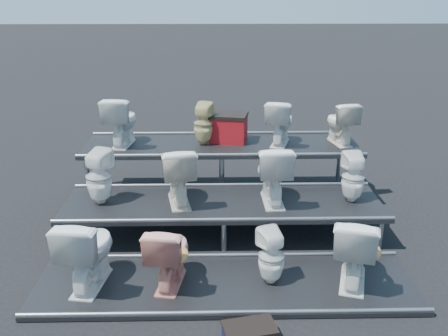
{
  "coord_description": "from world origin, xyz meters",
  "views": [
    {
      "loc": [
        -0.11,
        -6.07,
        3.16
      ],
      "look_at": [
        0.01,
        0.1,
        0.9
      ],
      "focal_mm": 40.0,
      "sensor_mm": 36.0,
      "label": 1
    }
  ],
  "objects_px": {
    "toilet_4": "(99,177)",
    "red_crate": "(229,129)",
    "toilet_6": "(273,173)",
    "toilet_0": "(88,250)",
    "step_stool": "(250,336)",
    "toilet_9": "(203,124)",
    "toilet_11": "(340,123)",
    "toilet_1": "(169,253)",
    "toilet_2": "(271,256)",
    "toilet_7": "(353,177)",
    "toilet_3": "(355,248)",
    "toilet_5": "(178,175)",
    "toilet_10": "(280,122)",
    "toilet_8": "(121,121)"
  },
  "relations": [
    {
      "from": "toilet_5",
      "to": "red_crate",
      "type": "xyz_separation_m",
      "value": [
        0.7,
        1.45,
        0.2
      ]
    },
    {
      "from": "toilet_9",
      "to": "toilet_5",
      "type": "bearing_deg",
      "value": 92.04
    },
    {
      "from": "toilet_4",
      "to": "toilet_5",
      "type": "bearing_deg",
      "value": -157.28
    },
    {
      "from": "toilet_1",
      "to": "toilet_11",
      "type": "relative_size",
      "value": 1.12
    },
    {
      "from": "toilet_6",
      "to": "toilet_10",
      "type": "xyz_separation_m",
      "value": [
        0.25,
        1.3,
        0.35
      ]
    },
    {
      "from": "toilet_2",
      "to": "toilet_3",
      "type": "bearing_deg",
      "value": 160.46
    },
    {
      "from": "toilet_1",
      "to": "step_stool",
      "type": "bearing_deg",
      "value": 139.82
    },
    {
      "from": "toilet_5",
      "to": "toilet_6",
      "type": "bearing_deg",
      "value": 170.11
    },
    {
      "from": "toilet_6",
      "to": "toilet_7",
      "type": "distance_m",
      "value": 1.07
    },
    {
      "from": "toilet_11",
      "to": "step_stool",
      "type": "distance_m",
      "value": 4.06
    },
    {
      "from": "step_stool",
      "to": "toilet_7",
      "type": "bearing_deg",
      "value": 44.28
    },
    {
      "from": "toilet_3",
      "to": "toilet_9",
      "type": "xyz_separation_m",
      "value": [
        -1.69,
        2.6,
        0.71
      ]
    },
    {
      "from": "toilet_11",
      "to": "red_crate",
      "type": "relative_size",
      "value": 1.22
    },
    {
      "from": "toilet_3",
      "to": "toilet_4",
      "type": "distance_m",
      "value": 3.32
    },
    {
      "from": "toilet_3",
      "to": "toilet_8",
      "type": "relative_size",
      "value": 1.09
    },
    {
      "from": "toilet_4",
      "to": "red_crate",
      "type": "height_order",
      "value": "red_crate"
    },
    {
      "from": "toilet_9",
      "to": "toilet_11",
      "type": "height_order",
      "value": "toilet_11"
    },
    {
      "from": "toilet_0",
      "to": "step_stool",
      "type": "relative_size",
      "value": 1.79
    },
    {
      "from": "toilet_2",
      "to": "toilet_7",
      "type": "distance_m",
      "value": 1.82
    },
    {
      "from": "toilet_0",
      "to": "red_crate",
      "type": "relative_size",
      "value": 1.55
    },
    {
      "from": "toilet_4",
      "to": "toilet_9",
      "type": "bearing_deg",
      "value": -113.15
    },
    {
      "from": "toilet_0",
      "to": "step_stool",
      "type": "distance_m",
      "value": 1.98
    },
    {
      "from": "toilet_3",
      "to": "step_stool",
      "type": "height_order",
      "value": "toilet_3"
    },
    {
      "from": "toilet_10",
      "to": "toilet_1",
      "type": "bearing_deg",
      "value": 76.6
    },
    {
      "from": "toilet_2",
      "to": "toilet_10",
      "type": "height_order",
      "value": "toilet_10"
    },
    {
      "from": "toilet_3",
      "to": "toilet_8",
      "type": "xyz_separation_m",
      "value": [
        -2.93,
        2.6,
        0.77
      ]
    },
    {
      "from": "toilet_2",
      "to": "toilet_6",
      "type": "xyz_separation_m",
      "value": [
        0.15,
        1.3,
        0.48
      ]
    },
    {
      "from": "toilet_7",
      "to": "toilet_8",
      "type": "distance_m",
      "value": 3.51
    },
    {
      "from": "toilet_4",
      "to": "red_crate",
      "type": "distance_m",
      "value": 2.27
    },
    {
      "from": "toilet_6",
      "to": "toilet_7",
      "type": "xyz_separation_m",
      "value": [
        1.06,
        0.0,
        -0.07
      ]
    },
    {
      "from": "toilet_6",
      "to": "red_crate",
      "type": "distance_m",
      "value": 1.56
    },
    {
      "from": "toilet_6",
      "to": "toilet_11",
      "type": "bearing_deg",
      "value": -133.55
    },
    {
      "from": "toilet_6",
      "to": "toilet_9",
      "type": "relative_size",
      "value": 1.24
    },
    {
      "from": "red_crate",
      "to": "step_stool",
      "type": "bearing_deg",
      "value": -77.23
    },
    {
      "from": "toilet_4",
      "to": "toilet_7",
      "type": "height_order",
      "value": "toilet_4"
    },
    {
      "from": "toilet_2",
      "to": "toilet_10",
      "type": "relative_size",
      "value": 0.92
    },
    {
      "from": "toilet_0",
      "to": "toilet_7",
      "type": "relative_size",
      "value": 1.26
    },
    {
      "from": "toilet_7",
      "to": "toilet_9",
      "type": "bearing_deg",
      "value": -36.75
    },
    {
      "from": "toilet_0",
      "to": "toilet_11",
      "type": "distance_m",
      "value": 4.27
    },
    {
      "from": "toilet_10",
      "to": "toilet_8",
      "type": "bearing_deg",
      "value": 16.73
    },
    {
      "from": "toilet_7",
      "to": "step_stool",
      "type": "bearing_deg",
      "value": 52.59
    },
    {
      "from": "toilet_1",
      "to": "toilet_4",
      "type": "distance_m",
      "value": 1.69
    },
    {
      "from": "toilet_9",
      "to": "toilet_8",
      "type": "bearing_deg",
      "value": 15.58
    },
    {
      "from": "toilet_4",
      "to": "toilet_1",
      "type": "bearing_deg",
      "value": 150.43
    },
    {
      "from": "toilet_7",
      "to": "toilet_5",
      "type": "bearing_deg",
      "value": -3.59
    },
    {
      "from": "toilet_5",
      "to": "toilet_6",
      "type": "xyz_separation_m",
      "value": [
        1.24,
        0.0,
        0.01
      ]
    },
    {
      "from": "toilet_6",
      "to": "toilet_9",
      "type": "bearing_deg",
      "value": -55.95
    },
    {
      "from": "toilet_0",
      "to": "step_stool",
      "type": "xyz_separation_m",
      "value": [
        1.69,
        -0.95,
        -0.4
      ]
    },
    {
      "from": "toilet_1",
      "to": "toilet_2",
      "type": "xyz_separation_m",
      "value": [
        1.11,
        0.0,
        -0.05
      ]
    },
    {
      "from": "toilet_1",
      "to": "red_crate",
      "type": "relative_size",
      "value": 1.36
    }
  ]
}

